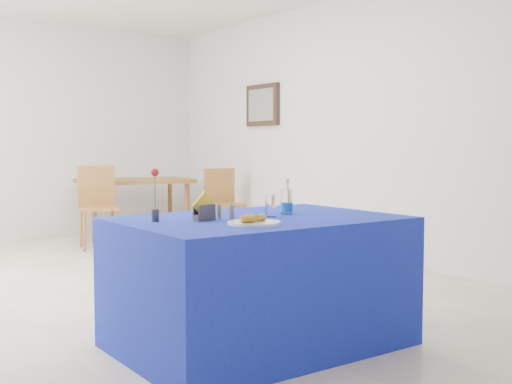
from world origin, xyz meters
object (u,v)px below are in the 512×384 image
blue_table (259,282)px  water_bottle (287,202)px  oak_table (134,185)px  chair_bg_right (222,199)px  chair_bg_left (98,201)px  plate (254,223)px

blue_table → water_bottle: size_ratio=7.44×
oak_table → chair_bg_right: (0.73, -0.99, -0.16)m
blue_table → chair_bg_left: 4.14m
blue_table → water_bottle: 0.52m
plate → oak_table: (1.60, 4.99, -0.09)m
blue_table → chair_bg_right: (2.11, 3.74, 0.14)m
water_bottle → chair_bg_right: size_ratio=0.24×
blue_table → water_bottle: water_bottle is taller
chair_bg_left → chair_bg_right: 1.53m
plate → blue_table: plate is taller
blue_table → oak_table: (1.38, 4.73, 0.30)m
plate → oak_table: bearing=72.2°
plate → blue_table: size_ratio=0.18×
oak_table → chair_bg_left: chair_bg_left is taller
blue_table → chair_bg_left: size_ratio=1.68×
chair_bg_right → oak_table: bearing=136.7°
water_bottle → oak_table: size_ratio=0.14×
plate → chair_bg_right: size_ratio=0.32×
plate → chair_bg_left: bearing=79.0°
water_bottle → chair_bg_left: 4.05m
oak_table → water_bottle: bearing=-103.6°
chair_bg_right → chair_bg_left: bearing=176.8°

